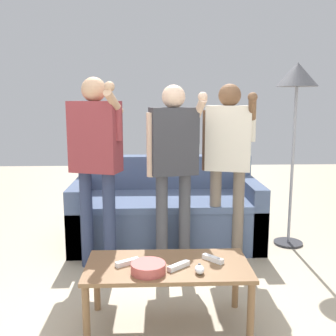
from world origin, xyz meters
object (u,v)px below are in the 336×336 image
at_px(couch, 166,212).
at_px(game_remote_nunchuk, 200,269).
at_px(game_remote_wand_far, 213,259).
at_px(player_right, 228,151).
at_px(player_left, 96,151).
at_px(snack_bowl, 148,268).
at_px(coffee_table, 168,272).
at_px(game_remote_wand_near, 127,262).
at_px(game_remote_wand_spare, 179,266).
at_px(floor_lamp, 297,85).
at_px(player_center, 174,155).

relative_size(couch, game_remote_nunchuk, 20.62).
distance_m(game_remote_nunchuk, game_remote_wand_far, 0.20).
distance_m(couch, game_remote_nunchuk, 1.68).
bearing_deg(player_right, player_left, -171.52).
relative_size(couch, snack_bowl, 8.85).
xyz_separation_m(coffee_table, game_remote_wand_near, (-0.25, 0.01, 0.07)).
distance_m(player_left, game_remote_wand_far, 1.33).
relative_size(game_remote_wand_near, game_remote_wand_spare, 1.04).
height_order(player_right, game_remote_wand_near, player_right).
distance_m(coffee_table, snack_bowl, 0.18).
bearing_deg(coffee_table, game_remote_wand_far, 7.82).
distance_m(floor_lamp, game_remote_wand_near, 2.33).
distance_m(floor_lamp, game_remote_wand_far, 2.00).
height_order(coffee_table, game_remote_wand_near, game_remote_wand_near).
bearing_deg(couch, floor_lamp, -6.86).
relative_size(couch, coffee_table, 1.79).
relative_size(couch, floor_lamp, 1.03).
bearing_deg(game_remote_nunchuk, couch, 94.88).
bearing_deg(couch, game_remote_nunchuk, -85.12).
distance_m(player_left, game_remote_wand_near, 1.11).
xyz_separation_m(player_left, game_remote_wand_spare, (0.62, -0.96, -0.58)).
xyz_separation_m(couch, game_remote_wand_spare, (0.02, -1.59, 0.13)).
distance_m(couch, floor_lamp, 1.75).
bearing_deg(game_remote_wand_near, game_remote_wand_spare, -11.78).
relative_size(floor_lamp, game_remote_wand_spare, 12.07).
distance_m(snack_bowl, game_remote_wand_far, 0.43).
bearing_deg(snack_bowl, game_remote_nunchuk, -3.40).
height_order(game_remote_nunchuk, player_right, player_right).
distance_m(floor_lamp, game_remote_wand_spare, 2.18).
bearing_deg(game_remote_wand_near, floor_lamp, 42.58).
distance_m(couch, player_center, 0.91).
height_order(couch, player_center, player_center).
xyz_separation_m(couch, game_remote_wand_far, (0.25, -1.49, 0.13)).
relative_size(snack_bowl, game_remote_wand_near, 1.36).
bearing_deg(game_remote_wand_far, player_center, 102.98).
relative_size(coffee_table, game_remote_nunchuk, 11.52).
height_order(coffee_table, snack_bowl, snack_bowl).
height_order(coffee_table, game_remote_wand_far, game_remote_wand_far).
distance_m(player_left, player_center, 0.64).
distance_m(player_right, game_remote_wand_far, 1.20).
xyz_separation_m(player_left, player_center, (0.64, 0.02, -0.04)).
relative_size(coffee_table, game_remote_wand_spare, 6.97).
distance_m(player_center, player_right, 0.50).
bearing_deg(couch, coffee_table, -91.49).
bearing_deg(game_remote_wand_near, couch, 79.27).
relative_size(floor_lamp, player_right, 1.13).
bearing_deg(couch, player_right, -41.35).
bearing_deg(player_center, player_left, -177.96).
relative_size(coffee_table, player_center, 0.66).
height_order(snack_bowl, game_remote_wand_far, snack_bowl).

